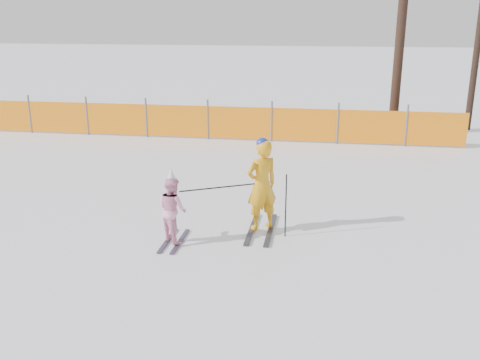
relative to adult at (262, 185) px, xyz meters
name	(u,v)px	position (x,y,z in m)	size (l,w,h in m)	color
ground	(235,244)	(-0.36, -0.69, -0.86)	(120.00, 120.00, 0.00)	white
adult	(262,185)	(0.00, 0.00, 0.00)	(0.72, 1.51, 1.73)	black
child	(173,209)	(-1.43, -0.76, -0.25)	(0.70, 1.05, 1.33)	black
ski_poles	(249,196)	(-0.18, -0.30, -0.11)	(1.79, 0.66, 1.15)	black
safety_fence	(201,121)	(-2.77, 7.13, -0.30)	(15.75, 0.06, 1.25)	#595960
tree_trunks	(428,40)	(4.12, 9.04, 2.14)	(2.89, 1.62, 6.14)	black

